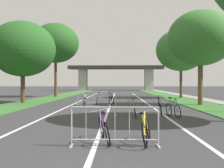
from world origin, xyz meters
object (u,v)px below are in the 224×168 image
Objects in this scene: bicycle_white_1 at (84,101)px; bicycle_black_6 at (97,100)px; crowd_barrier_nearest at (115,127)px; bicycle_purple_7 at (104,129)px; crowd_barrier_third at (93,98)px; bicycle_green_5 at (111,100)px; tree_right_maple_mid at (200,38)px; bicycle_blue_0 at (160,108)px; tree_right_cypress_far at (181,50)px; tree_left_oak_mid at (23,49)px; tree_left_pine_near at (56,43)px; crowd_barrier_second at (138,106)px; bicycle_yellow_3 at (146,130)px; bicycle_orange_2 at (135,110)px; bicycle_teal_4 at (173,109)px.

bicycle_white_1 is 1.01× the size of bicycle_black_6.
crowd_barrier_nearest reaches higher than bicycle_purple_7.
bicycle_green_5 is (1.41, 0.46, -0.14)m from crowd_barrier_third.
tree_right_maple_mid is at bearing 0.02° from crowd_barrier_third.
bicycle_green_5 is at bearing 118.00° from bicycle_blue_0.
crowd_barrier_nearest is at bearing -107.44° from tree_right_cypress_far.
tree_left_oak_mid reaches higher than bicycle_blue_0.
tree_left_oak_mid is 8.63m from bicycle_green_5.
crowd_barrier_third is (-9.01, -9.86, -4.91)m from tree_right_cypress_far.
tree_left_pine_near is at bearing 124.23° from bicycle_blue_0.
crowd_barrier_second is at bearing 80.55° from crowd_barrier_nearest.
crowd_barrier_second reaches higher than bicycle_white_1.
crowd_barrier_second reaches higher than bicycle_yellow_3.
bicycle_orange_2 is at bearing -127.69° from tree_right_maple_mid.
tree_left_pine_near reaches higher than bicycle_black_6.
tree_left_pine_near is 5.38× the size of bicycle_orange_2.
bicycle_green_5 is at bearing 102.38° from crowd_barrier_second.
bicycle_blue_0 is 1.04× the size of bicycle_black_6.
bicycle_black_6 is (6.32, -1.19, -4.15)m from tree_left_oak_mid.
tree_right_maple_mid is at bearing 77.84° from bicycle_yellow_3.
bicycle_green_5 is at bearing -128.98° from tree_right_cypress_far.
tree_right_maple_mid is 3.06× the size of crowd_barrier_second.
bicycle_teal_4 is at bearing -177.24° from bicycle_orange_2.
bicycle_white_1 is (-3.49, 5.91, -0.14)m from crowd_barrier_second.
bicycle_yellow_3 is at bearing -70.98° from tree_left_pine_near.
crowd_barrier_second reaches higher than bicycle_blue_0.
crowd_barrier_nearest is 1.33× the size of bicycle_blue_0.
tree_left_pine_near is at bearing -63.26° from bicycle_orange_2.
bicycle_orange_2 is at bearing -70.36° from bicycle_green_5.
tree_right_maple_mid is at bearing -7.20° from tree_left_oak_mid.
bicycle_yellow_3 is (-0.23, -6.10, -0.15)m from crowd_barrier_second.
crowd_barrier_third is at bearing -152.60° from bicycle_green_5.
tree_right_maple_mid is 4.23× the size of bicycle_black_6.
tree_left_oak_mid is at bearing 147.71° from bicycle_blue_0.
tree_right_maple_mid is at bearing 50.23° from bicycle_purple_7.
tree_right_cypress_far is at bearing -7.85° from tree_left_pine_near.
bicycle_teal_4 is (1.91, 5.63, 0.01)m from bicycle_yellow_3.
tree_right_maple_mid is 0.91× the size of tree_right_cypress_far.
crowd_barrier_nearest reaches higher than bicycle_yellow_3.
bicycle_blue_0 is at bearing 88.82° from bicycle_yellow_3.
bicycle_teal_4 reaches higher than bicycle_yellow_3.
bicycle_green_5 reaches higher than bicycle_yellow_3.
tree_right_cypress_far reaches higher than crowd_barrier_third.
bicycle_yellow_3 is (-5.42, -12.58, -4.69)m from tree_right_maple_mid.
crowd_barrier_third is 1.37× the size of bicycle_white_1.
bicycle_purple_7 reaches higher than bicycle_yellow_3.
tree_right_maple_mid is 14.82m from bicycle_purple_7.
crowd_barrier_nearest is (-7.16, -22.80, -4.91)m from tree_right_cypress_far.
crowd_barrier_second and crowd_barrier_third have the same top height.
tree_right_cypress_far is 15.03m from bicycle_white_1.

